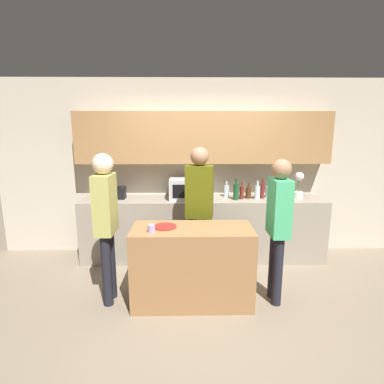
% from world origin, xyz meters
% --- Properties ---
extents(ground_plane, '(14.00, 14.00, 0.00)m').
position_xyz_m(ground_plane, '(0.00, 0.00, 0.00)').
color(ground_plane, '#7F705B').
extents(back_wall, '(6.40, 0.40, 2.70)m').
position_xyz_m(back_wall, '(0.00, 1.66, 1.54)').
color(back_wall, beige).
rests_on(back_wall, ground_plane).
extents(back_counter, '(3.60, 0.62, 0.93)m').
position_xyz_m(back_counter, '(0.00, 1.39, 0.47)').
color(back_counter, gray).
rests_on(back_counter, ground_plane).
extents(kitchen_island, '(1.33, 0.58, 0.88)m').
position_xyz_m(kitchen_island, '(-0.18, 0.17, 0.44)').
color(kitchen_island, '#996B42').
rests_on(kitchen_island, ground_plane).
extents(microwave, '(0.52, 0.39, 0.30)m').
position_xyz_m(microwave, '(-0.24, 1.39, 1.08)').
color(microwave, '#B7BABC').
rests_on(microwave, back_counter).
extents(toaster, '(0.26, 0.16, 0.18)m').
position_xyz_m(toaster, '(-1.29, 1.39, 1.03)').
color(toaster, black).
rests_on(toaster, back_counter).
extents(potted_plant, '(0.14, 0.14, 0.40)m').
position_xyz_m(potted_plant, '(1.42, 1.39, 1.13)').
color(potted_plant, silver).
rests_on(potted_plant, back_counter).
extents(bottle_0, '(0.08, 0.08, 0.24)m').
position_xyz_m(bottle_0, '(0.36, 1.51, 1.03)').
color(bottle_0, silver).
rests_on(bottle_0, back_counter).
extents(bottle_1, '(0.08, 0.08, 0.32)m').
position_xyz_m(bottle_1, '(0.47, 1.30, 1.06)').
color(bottle_1, '#194723').
rests_on(bottle_1, back_counter).
extents(bottle_2, '(0.06, 0.06, 0.26)m').
position_xyz_m(bottle_2, '(0.56, 1.35, 1.03)').
color(bottle_2, maroon).
rests_on(bottle_2, back_counter).
extents(bottle_3, '(0.08, 0.08, 0.23)m').
position_xyz_m(bottle_3, '(0.67, 1.39, 1.02)').
color(bottle_3, '#472814').
rests_on(bottle_3, back_counter).
extents(bottle_4, '(0.08, 0.08, 0.27)m').
position_xyz_m(bottle_4, '(0.80, 1.34, 1.04)').
color(bottle_4, silver).
rests_on(bottle_4, back_counter).
extents(bottle_5, '(0.06, 0.06, 0.30)m').
position_xyz_m(bottle_5, '(0.88, 1.38, 1.05)').
color(bottle_5, maroon).
rests_on(bottle_5, back_counter).
extents(bottle_6, '(0.08, 0.08, 0.25)m').
position_xyz_m(bottle_6, '(0.98, 1.44, 1.03)').
color(bottle_6, silver).
rests_on(bottle_6, back_counter).
extents(bottle_7, '(0.07, 0.07, 0.28)m').
position_xyz_m(bottle_7, '(1.09, 1.45, 1.04)').
color(bottle_7, silver).
rests_on(bottle_7, back_counter).
extents(plate_on_island, '(0.26, 0.26, 0.01)m').
position_xyz_m(plate_on_island, '(-0.49, 0.19, 0.89)').
color(plate_on_island, red).
rests_on(plate_on_island, kitchen_island).
extents(cup_0, '(0.08, 0.08, 0.08)m').
position_xyz_m(cup_0, '(-0.62, 0.04, 0.92)').
color(cup_0, '#A598D2').
rests_on(cup_0, kitchen_island).
extents(person_left, '(0.22, 0.34, 1.64)m').
position_xyz_m(person_left, '(0.76, 0.17, 0.97)').
color(person_left, black).
rests_on(person_left, ground_plane).
extents(person_center, '(0.37, 0.25, 1.73)m').
position_xyz_m(person_center, '(-0.09, 0.72, 1.04)').
color(person_center, black).
rests_on(person_center, ground_plane).
extents(person_right, '(0.22, 0.34, 1.70)m').
position_xyz_m(person_right, '(-1.13, 0.19, 1.02)').
color(person_right, black).
rests_on(person_right, ground_plane).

